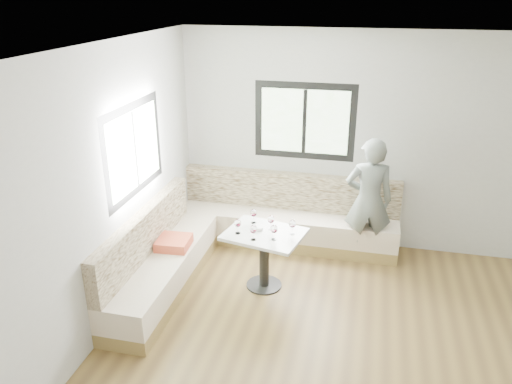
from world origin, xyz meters
TOP-DOWN VIEW (x-y plane):
  - room at (-0.08, 0.08)m, footprint 5.01×5.01m
  - banquette at (-1.59, 1.63)m, footprint 2.90×2.80m
  - table at (-1.13, 1.16)m, footprint 0.96×0.82m
  - person at (-0.02, 2.09)m, footprint 0.63×0.46m
  - olive_ramekin at (-1.20, 1.21)m, footprint 0.10×0.10m
  - wine_glass_a at (-1.41, 1.07)m, footprint 0.08×0.08m
  - wine_glass_b at (-1.21, 0.96)m, footprint 0.08×0.08m
  - wine_glass_c at (-0.99, 1.02)m, footprint 0.08×0.08m
  - wine_glass_d at (-1.07, 1.25)m, footprint 0.08×0.08m
  - wine_glass_e at (-0.82, 1.19)m, footprint 0.08×0.08m
  - wine_glass_f at (-1.30, 1.37)m, footprint 0.08×0.08m

SIDE VIEW (x-z plane):
  - banquette at x=-1.59m, z-range -0.14..0.81m
  - table at x=-1.13m, z-range 0.17..0.87m
  - olive_ramekin at x=-1.20m, z-range 0.70..0.73m
  - person at x=-0.02m, z-range 0.00..1.61m
  - wine_glass_a at x=-1.41m, z-range 0.73..0.90m
  - wine_glass_b at x=-1.21m, z-range 0.73..0.90m
  - wine_glass_c at x=-0.99m, z-range 0.73..0.90m
  - wine_glass_d at x=-1.07m, z-range 0.73..0.90m
  - wine_glass_e at x=-0.82m, z-range 0.73..0.90m
  - wine_glass_f at x=-1.30m, z-range 0.73..0.90m
  - room at x=-0.08m, z-range 0.01..2.82m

